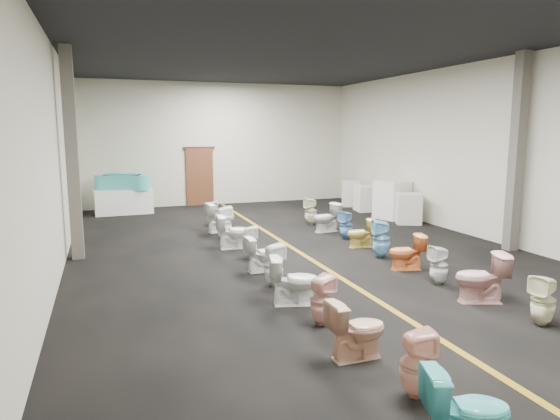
{
  "coord_description": "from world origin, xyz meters",
  "views": [
    {
      "loc": [
        -4.11,
        -10.46,
        2.77
      ],
      "look_at": [
        -0.08,
        1.0,
        0.82
      ],
      "focal_mm": 32.0,
      "sensor_mm": 36.0,
      "label": 1
    }
  ],
  "objects_px": {
    "toilet_left_4": "(294,280)",
    "appliance_crate_b": "(392,200)",
    "appliance_crate_a": "(408,208)",
    "appliance_crate_d": "(351,194)",
    "toilet_left_9": "(224,223)",
    "toilet_right_10": "(311,211)",
    "toilet_left_0": "(467,411)",
    "toilet_left_10": "(220,217)",
    "toilet_right_2": "(543,300)",
    "toilet_left_3": "(322,300)",
    "toilet_left_6": "(263,254)",
    "toilet_right_4": "(439,265)",
    "toilet_right_9": "(327,218)",
    "toilet_left_8": "(234,232)",
    "toilet_left_5": "(274,265)",
    "toilet_right_8": "(346,225)",
    "toilet_left_1": "(416,364)",
    "bathtub": "(123,182)",
    "toilet_left_7": "(250,242)",
    "toilet_left_11": "(212,213)",
    "toilet_right_3": "(481,278)",
    "toilet_right_5": "(407,252)",
    "toilet_right_7": "(361,233)",
    "display_table": "(124,201)",
    "toilet_left_2": "(357,329)",
    "appliance_crate_c": "(367,198)",
    "toilet_right_6": "(381,239)"
  },
  "relations": [
    {
      "from": "bathtub",
      "to": "toilet_left_6",
      "type": "bearing_deg",
      "value": -55.72
    },
    {
      "from": "toilet_left_0",
      "to": "toilet_left_5",
      "type": "xyz_separation_m",
      "value": [
        -0.07,
        4.98,
        0.01
      ]
    },
    {
      "from": "toilet_right_4",
      "to": "toilet_right_9",
      "type": "relative_size",
      "value": 0.91
    },
    {
      "from": "toilet_right_9",
      "to": "toilet_right_10",
      "type": "relative_size",
      "value": 0.98
    },
    {
      "from": "appliance_crate_d",
      "to": "toilet_left_5",
      "type": "height_order",
      "value": "appliance_crate_d"
    },
    {
      "from": "toilet_left_6",
      "to": "toilet_right_8",
      "type": "bearing_deg",
      "value": -56.58
    },
    {
      "from": "toilet_left_0",
      "to": "toilet_left_9",
      "type": "xyz_separation_m",
      "value": [
        -0.02,
        9.11,
        0.05
      ]
    },
    {
      "from": "toilet_left_4",
      "to": "appliance_crate_b",
      "type": "bearing_deg",
      "value": -28.24
    },
    {
      "from": "toilet_left_11",
      "to": "toilet_left_1",
      "type": "bearing_deg",
      "value": -174.67
    },
    {
      "from": "appliance_crate_a",
      "to": "appliance_crate_d",
      "type": "relative_size",
      "value": 0.98
    },
    {
      "from": "bathtub",
      "to": "toilet_left_7",
      "type": "height_order",
      "value": "bathtub"
    },
    {
      "from": "bathtub",
      "to": "toilet_left_3",
      "type": "bearing_deg",
      "value": -59.88
    },
    {
      "from": "bathtub",
      "to": "toilet_left_7",
      "type": "bearing_deg",
      "value": -53.32
    },
    {
      "from": "toilet_left_10",
      "to": "toilet_left_0",
      "type": "bearing_deg",
      "value": 170.77
    },
    {
      "from": "appliance_crate_d",
      "to": "toilet_right_10",
      "type": "distance_m",
      "value": 4.05
    },
    {
      "from": "toilet_left_1",
      "to": "toilet_left_5",
      "type": "bearing_deg",
      "value": 12.29
    },
    {
      "from": "toilet_left_10",
      "to": "toilet_left_3",
      "type": "bearing_deg",
      "value": 170.47
    },
    {
      "from": "toilet_right_7",
      "to": "toilet_right_2",
      "type": "bearing_deg",
      "value": 9.96
    },
    {
      "from": "appliance_crate_d",
      "to": "toilet_left_0",
      "type": "height_order",
      "value": "appliance_crate_d"
    },
    {
      "from": "toilet_left_3",
      "to": "toilet_right_5",
      "type": "distance_m",
      "value": 3.48
    },
    {
      "from": "toilet_left_7",
      "to": "toilet_left_8",
      "type": "xyz_separation_m",
      "value": [
        -0.09,
        1.04,
        0.04
      ]
    },
    {
      "from": "toilet_left_10",
      "to": "toilet_right_2",
      "type": "xyz_separation_m",
      "value": [
        2.88,
        -8.06,
        -0.04
      ]
    },
    {
      "from": "toilet_left_9",
      "to": "appliance_crate_a",
      "type": "bearing_deg",
      "value": -87.5
    },
    {
      "from": "toilet_left_0",
      "to": "toilet_left_9",
      "type": "relative_size",
      "value": 0.89
    },
    {
      "from": "toilet_left_7",
      "to": "toilet_right_6",
      "type": "bearing_deg",
      "value": -98.2
    },
    {
      "from": "appliance_crate_a",
      "to": "toilet_left_11",
      "type": "distance_m",
      "value": 5.85
    },
    {
      "from": "toilet_right_8",
      "to": "toilet_left_0",
      "type": "bearing_deg",
      "value": -40.56
    },
    {
      "from": "display_table",
      "to": "toilet_left_0",
      "type": "bearing_deg",
      "value": -80.81
    },
    {
      "from": "toilet_left_3",
      "to": "toilet_left_6",
      "type": "bearing_deg",
      "value": -25.58
    },
    {
      "from": "toilet_left_1",
      "to": "toilet_right_4",
      "type": "bearing_deg",
      "value": -30.31
    },
    {
      "from": "toilet_left_4",
      "to": "toilet_left_11",
      "type": "relative_size",
      "value": 1.11
    },
    {
      "from": "appliance_crate_a",
      "to": "appliance_crate_b",
      "type": "height_order",
      "value": "appliance_crate_b"
    },
    {
      "from": "toilet_left_9",
      "to": "toilet_left_0",
      "type": "bearing_deg",
      "value": 179.68
    },
    {
      "from": "toilet_left_9",
      "to": "toilet_right_10",
      "type": "height_order",
      "value": "toilet_left_9"
    },
    {
      "from": "toilet_left_2",
      "to": "toilet_right_9",
      "type": "relative_size",
      "value": 0.95
    },
    {
      "from": "appliance_crate_b",
      "to": "toilet_left_11",
      "type": "xyz_separation_m",
      "value": [
        -5.59,
        0.82,
        -0.24
      ]
    },
    {
      "from": "appliance_crate_b",
      "to": "toilet_left_4",
      "type": "bearing_deg",
      "value": -132.11
    },
    {
      "from": "appliance_crate_a",
      "to": "toilet_left_6",
      "type": "relative_size",
      "value": 1.28
    },
    {
      "from": "toilet_right_3",
      "to": "toilet_right_10",
      "type": "height_order",
      "value": "toilet_right_3"
    },
    {
      "from": "toilet_left_8",
      "to": "toilet_right_2",
      "type": "relative_size",
      "value": 1.08
    },
    {
      "from": "appliance_crate_c",
      "to": "appliance_crate_a",
      "type": "bearing_deg",
      "value": -90.0
    },
    {
      "from": "toilet_left_5",
      "to": "toilet_right_5",
      "type": "height_order",
      "value": "toilet_left_5"
    },
    {
      "from": "toilet_left_11",
      "to": "toilet_right_2",
      "type": "distance_m",
      "value": 9.61
    },
    {
      "from": "appliance_crate_a",
      "to": "toilet_left_1",
      "type": "distance_m",
      "value": 10.16
    },
    {
      "from": "toilet_left_5",
      "to": "toilet_left_9",
      "type": "height_order",
      "value": "toilet_left_9"
    },
    {
      "from": "toilet_left_9",
      "to": "toilet_right_9",
      "type": "xyz_separation_m",
      "value": [
        2.87,
        -0.02,
        -0.03
      ]
    },
    {
      "from": "toilet_left_2",
      "to": "toilet_left_1",
      "type": "bearing_deg",
      "value": -172.91
    },
    {
      "from": "toilet_left_1",
      "to": "toilet_right_9",
      "type": "xyz_separation_m",
      "value": [
        2.74,
        8.18,
        0.02
      ]
    },
    {
      "from": "toilet_left_3",
      "to": "toilet_left_6",
      "type": "distance_m",
      "value": 2.92
    },
    {
      "from": "toilet_left_1",
      "to": "toilet_right_3",
      "type": "bearing_deg",
      "value": -41.83
    }
  ]
}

